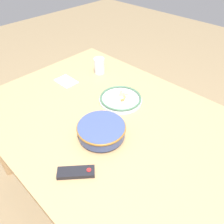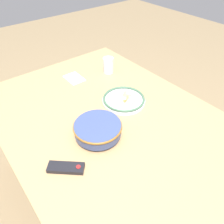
# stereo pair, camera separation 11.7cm
# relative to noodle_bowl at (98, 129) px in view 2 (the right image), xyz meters

# --- Properties ---
(ground_plane) EXTENTS (8.00, 8.00, 0.00)m
(ground_plane) POSITION_rel_noodle_bowl_xyz_m (0.07, -0.13, -0.74)
(ground_plane) COLOR #7F6B4C
(dining_table) EXTENTS (1.47, 1.07, 0.70)m
(dining_table) POSITION_rel_noodle_bowl_xyz_m (0.07, -0.13, -0.11)
(dining_table) COLOR tan
(dining_table) RESTS_ON ground_plane
(noodle_bowl) EXTENTS (0.24, 0.24, 0.07)m
(noodle_bowl) POSITION_rel_noodle_bowl_xyz_m (0.00, 0.00, 0.00)
(noodle_bowl) COLOR #384775
(noodle_bowl) RESTS_ON dining_table
(food_plate) EXTENTS (0.25, 0.25, 0.05)m
(food_plate) POSITION_rel_noodle_bowl_xyz_m (0.12, -0.28, -0.03)
(food_plate) COLOR white
(food_plate) RESTS_ON dining_table
(tv_remote) EXTENTS (0.14, 0.15, 0.02)m
(tv_remote) POSITION_rel_noodle_bowl_xyz_m (-0.08, 0.23, -0.03)
(tv_remote) COLOR black
(tv_remote) RESTS_ON dining_table
(drinking_glass) EXTENTS (0.07, 0.07, 0.11)m
(drinking_glass) POSITION_rel_noodle_bowl_xyz_m (0.46, -0.42, 0.01)
(drinking_glass) COLOR silver
(drinking_glass) RESTS_ON dining_table
(folded_napkin) EXTENTS (0.14, 0.10, 0.01)m
(folded_napkin) POSITION_rel_noodle_bowl_xyz_m (0.53, -0.18, -0.04)
(folded_napkin) COLOR white
(folded_napkin) RESTS_ON dining_table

